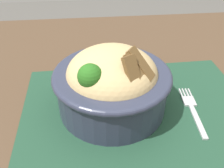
% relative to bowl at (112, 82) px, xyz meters
% --- Properties ---
extents(table, '(1.29, 0.99, 0.73)m').
position_rel_bowl_xyz_m(table, '(0.08, -0.05, -0.11)').
color(table, '#4C3826').
rests_on(table, ground_plane).
extents(placemat, '(0.42, 0.33, 0.00)m').
position_rel_bowl_xyz_m(placemat, '(0.05, -0.03, -0.06)').
color(placemat, '#1E422D').
rests_on(placemat, table).
extents(bowl, '(0.20, 0.20, 0.13)m').
position_rel_bowl_xyz_m(bowl, '(0.00, 0.00, 0.00)').
color(bowl, '#2D3347').
rests_on(bowl, placemat).
extents(fork, '(0.02, 0.13, 0.00)m').
position_rel_bowl_xyz_m(fork, '(0.14, -0.02, -0.05)').
color(fork, '#B4B4B4').
rests_on(fork, placemat).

